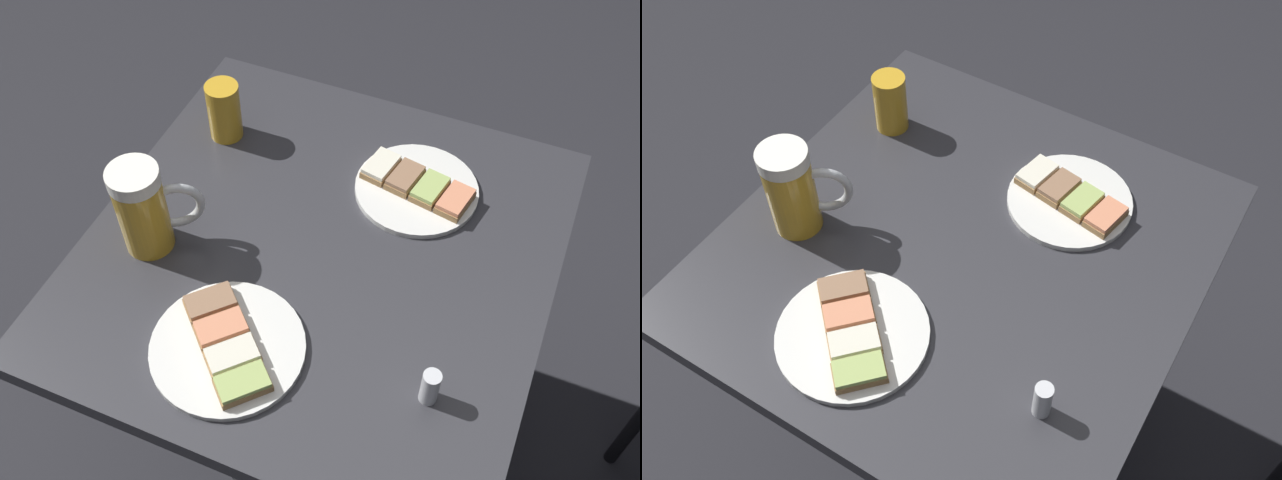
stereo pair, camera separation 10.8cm
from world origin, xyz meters
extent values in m
plane|color=#28282D|center=(0.00, 0.00, 0.00)|extent=(6.00, 6.00, 0.00)
cylinder|color=black|center=(0.00, 0.00, 0.01)|extent=(0.44, 0.44, 0.01)
cylinder|color=black|center=(0.00, 0.00, 0.37)|extent=(0.09, 0.09, 0.70)
cube|color=#333338|center=(0.00, 0.00, 0.72)|extent=(0.72, 0.75, 0.04)
cylinder|color=white|center=(0.05, 0.22, 0.74)|extent=(0.22, 0.22, 0.01)
cube|color=#9E7547|center=(0.10, 0.17, 0.75)|extent=(0.08, 0.08, 0.01)
cube|color=#997051|center=(0.10, 0.17, 0.76)|extent=(0.08, 0.08, 0.01)
cube|color=#9E7547|center=(0.07, 0.20, 0.75)|extent=(0.08, 0.08, 0.01)
cube|color=#EA8E66|center=(0.07, 0.20, 0.76)|extent=(0.08, 0.08, 0.01)
cube|color=#9E7547|center=(0.03, 0.24, 0.75)|extent=(0.08, 0.08, 0.01)
cube|color=white|center=(0.03, 0.24, 0.76)|extent=(0.08, 0.08, 0.01)
cube|color=#9E7547|center=(0.00, 0.27, 0.75)|extent=(0.08, 0.08, 0.01)
cube|color=#ADC66B|center=(0.00, 0.27, 0.76)|extent=(0.08, 0.08, 0.01)
cylinder|color=white|center=(-0.10, -0.17, 0.74)|extent=(0.21, 0.21, 0.01)
cube|color=#9E7547|center=(-0.03, -0.19, 0.75)|extent=(0.06, 0.08, 0.01)
cube|color=white|center=(-0.03, -0.19, 0.76)|extent=(0.05, 0.07, 0.01)
cube|color=#9E7547|center=(-0.08, -0.18, 0.75)|extent=(0.06, 0.08, 0.01)
cube|color=#997051|center=(-0.08, -0.18, 0.76)|extent=(0.05, 0.07, 0.01)
cube|color=#9E7547|center=(-0.13, -0.17, 0.75)|extent=(0.06, 0.08, 0.01)
cube|color=#ADC66B|center=(-0.13, -0.17, 0.76)|extent=(0.05, 0.07, 0.01)
cube|color=#9E7547|center=(-0.17, -0.16, 0.75)|extent=(0.06, 0.08, 0.01)
cube|color=#EA8E66|center=(-0.17, -0.16, 0.76)|extent=(0.05, 0.07, 0.01)
cylinder|color=gold|center=(0.25, 0.09, 0.80)|extent=(0.08, 0.08, 0.14)
cylinder|color=white|center=(0.25, 0.09, 0.88)|extent=(0.08, 0.08, 0.02)
torus|color=silver|center=(0.21, 0.06, 0.81)|extent=(0.08, 0.06, 0.09)
cylinder|color=gold|center=(0.26, -0.18, 0.79)|extent=(0.06, 0.06, 0.11)
cylinder|color=silver|center=(-0.23, 0.18, 0.77)|extent=(0.03, 0.03, 0.06)
camera|label=1|loc=(-0.28, 0.66, 1.65)|focal=41.52mm
camera|label=2|loc=(-0.37, 0.62, 1.65)|focal=41.52mm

